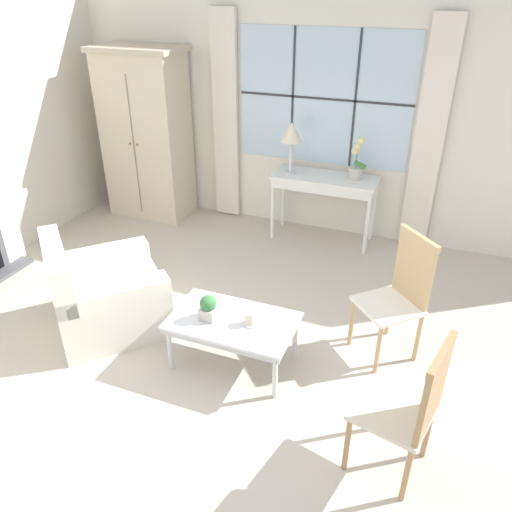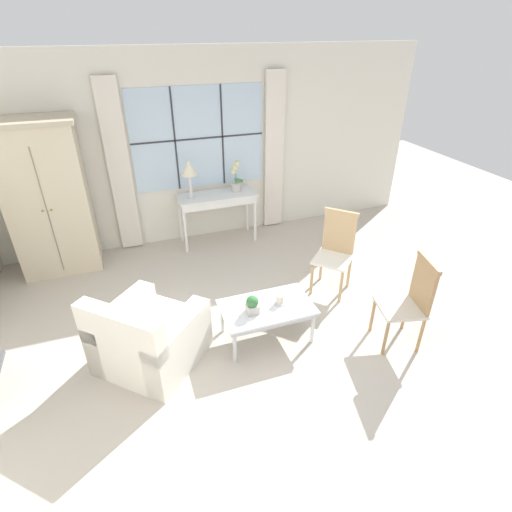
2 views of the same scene
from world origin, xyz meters
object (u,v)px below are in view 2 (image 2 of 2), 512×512
object	(u,v)px
side_chair_wooden	(336,247)
potted_plant_small	(252,304)
potted_orchid	(236,180)
accent_chair_wooden	(411,298)
table_lamp	(189,170)
armchair_upholstered	(149,339)
coffee_table	(267,309)
armoire	(48,199)
console_table	(217,200)
pillar_candle	(280,300)

from	to	relation	value
side_chair_wooden	potted_plant_small	xyz separation A→B (m)	(-1.36, -0.69, -0.06)
potted_orchid	accent_chair_wooden	xyz separation A→B (m)	(0.97, -3.00, -0.39)
table_lamp	potted_orchid	distance (m)	0.78
armchair_upholstered	side_chair_wooden	size ratio (longest dim) A/B	1.20
coffee_table	potted_plant_small	bearing A→B (deg)	-164.56
armoire	accent_chair_wooden	size ratio (longest dim) A/B	2.02
console_table	pillar_candle	world-z (taller)	console_table
table_lamp	accent_chair_wooden	world-z (taller)	table_lamp
table_lamp	side_chair_wooden	distance (m)	2.35
armoire	potted_orchid	distance (m)	2.61
console_table	armchair_upholstered	xyz separation A→B (m)	(-1.34, -2.35, -0.40)
armoire	side_chair_wooden	bearing A→B (deg)	-27.15
side_chair_wooden	coffee_table	bearing A→B (deg)	-151.52
armoire	potted_plant_small	xyz separation A→B (m)	(2.00, -2.41, -0.51)
armoire	pillar_candle	xyz separation A→B (m)	(2.33, -2.36, -0.56)
console_table	table_lamp	xyz separation A→B (m)	(-0.40, -0.05, 0.54)
console_table	potted_plant_small	xyz separation A→B (m)	(-0.28, -2.45, -0.17)
table_lamp	potted_plant_small	bearing A→B (deg)	-87.17
table_lamp	armchair_upholstered	bearing A→B (deg)	-112.40
accent_chair_wooden	armoire	bearing A→B (deg)	140.81
console_table	potted_plant_small	world-z (taller)	console_table
armoire	table_lamp	distance (m)	1.89
potted_orchid	table_lamp	bearing A→B (deg)	-172.06
accent_chair_wooden	coffee_table	xyz separation A→B (m)	(-1.39, 0.55, -0.19)
potted_plant_small	pillar_candle	world-z (taller)	potted_plant_small
armoire	potted_plant_small	distance (m)	3.17
table_lamp	side_chair_wooden	xyz separation A→B (m)	(1.47, -1.71, -0.64)
armoire	console_table	distance (m)	2.30
table_lamp	armchair_upholstered	distance (m)	2.66
armoire	potted_orchid	xyz separation A→B (m)	(2.60, 0.09, -0.07)
potted_orchid	coffee_table	world-z (taller)	potted_orchid
console_table	side_chair_wooden	bearing A→B (deg)	-58.56
potted_orchid	side_chair_wooden	distance (m)	2.00
armchair_upholstered	accent_chair_wooden	size ratio (longest dim) A/B	1.24
accent_chair_wooden	coffee_table	size ratio (longest dim) A/B	1.04
armchair_upholstered	side_chair_wooden	xyz separation A→B (m)	(2.42, 0.58, 0.30)
coffee_table	potted_plant_small	xyz separation A→B (m)	(-0.18, -0.05, 0.15)
side_chair_wooden	coffee_table	distance (m)	1.35
accent_chair_wooden	pillar_candle	distance (m)	1.36
side_chair_wooden	pillar_candle	bearing A→B (deg)	-148.17
table_lamp	accent_chair_wooden	size ratio (longest dim) A/B	0.57
console_table	side_chair_wooden	distance (m)	2.07
armoire	pillar_candle	size ratio (longest dim) A/B	17.06
armchair_upholstered	side_chair_wooden	distance (m)	2.51
armoire	pillar_candle	distance (m)	3.36
armchair_upholstered	potted_orchid	bearing A→B (deg)	55.16
side_chair_wooden	pillar_candle	world-z (taller)	side_chair_wooden
console_table	potted_orchid	bearing A→B (deg)	8.56
accent_chair_wooden	potted_orchid	bearing A→B (deg)	107.85
potted_orchid	pillar_candle	size ratio (longest dim) A/B	3.90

